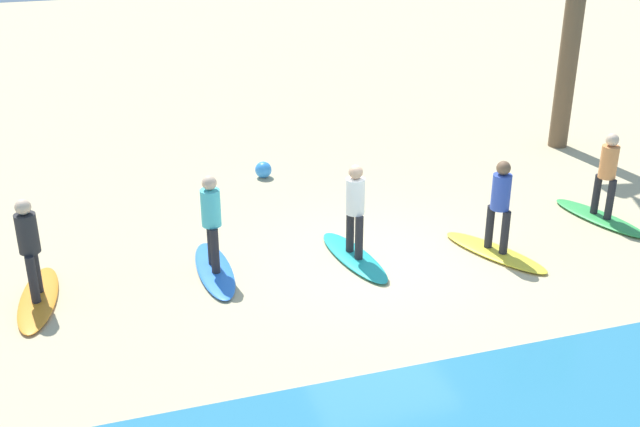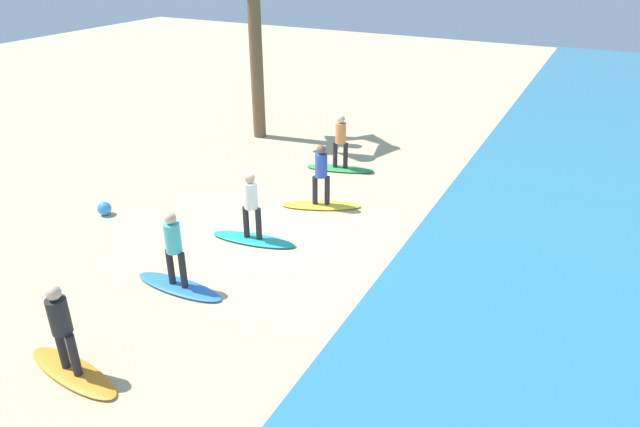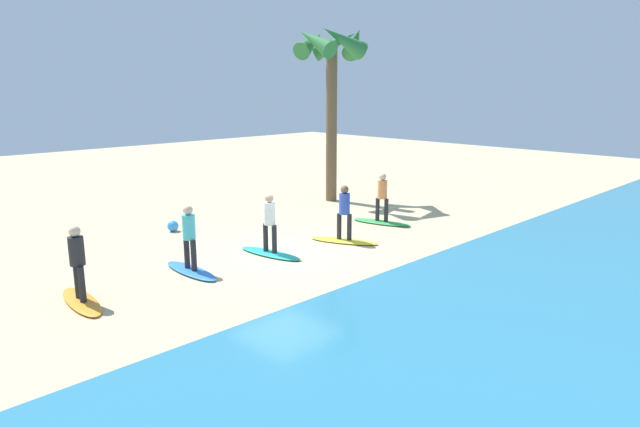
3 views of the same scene
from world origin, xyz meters
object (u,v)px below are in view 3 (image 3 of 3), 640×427
at_px(surfer_teal, 270,219).
at_px(beach_ball, 173,226).
at_px(surfboard_teal, 270,253).
at_px(surfboard_blue, 191,271).
at_px(surfer_yellow, 344,208).
at_px(surfer_green, 382,194).
at_px(surfboard_orange, 82,301).
at_px(palm_tree, 332,60).
at_px(surfer_blue, 189,233).
at_px(surfer_orange, 77,257).
at_px(surfboard_green, 382,222).
at_px(surfboard_yellow, 344,241).

relative_size(surfer_teal, beach_ball, 4.61).
height_order(surfboard_teal, surfboard_blue, same).
distance_m(surfer_yellow, beach_ball, 5.67).
distance_m(surfer_green, surfer_teal, 5.02).
height_order(surfer_green, surfboard_orange, surfer_green).
xyz_separation_m(surfer_yellow, palm_tree, (-4.23, -4.64, 4.52)).
xyz_separation_m(surfboard_teal, surfer_blue, (2.38, -0.25, 0.99)).
height_order(surfboard_blue, palm_tree, palm_tree).
relative_size(surfer_orange, palm_tree, 0.24).
xyz_separation_m(surfboard_blue, palm_tree, (-9.01, -3.83, 5.51)).
height_order(surfer_green, surfboard_teal, surfer_green).
bearing_deg(beach_ball, palm_tree, 179.20).
relative_size(surfer_teal, surfboard_blue, 0.78).
distance_m(surfer_yellow, palm_tree, 7.74).
bearing_deg(surfer_yellow, surfer_blue, -9.68).
distance_m(surfer_yellow, surfboard_blue, 4.94).
xyz_separation_m(surfer_teal, palm_tree, (-6.63, -4.07, 4.52)).
height_order(surfer_orange, palm_tree, palm_tree).
relative_size(surfboard_orange, surfer_orange, 1.28).
height_order(surfer_yellow, palm_tree, palm_tree).
bearing_deg(palm_tree, surfboard_green, 67.80).
xyz_separation_m(surfer_green, beach_ball, (5.60, -4.06, -0.86)).
height_order(surfboard_green, surfboard_blue, same).
bearing_deg(surfer_orange, surfboard_blue, -177.70).
bearing_deg(palm_tree, surfer_yellow, 47.65).
relative_size(surfboard_green, surfer_teal, 1.28).
distance_m(surfer_green, surfer_orange, 10.18).
bearing_deg(surfboard_teal, surfer_blue, -104.38).
bearing_deg(surfboard_orange, surfer_orange, 6.60).
bearing_deg(surfer_blue, surfer_green, 178.99).
height_order(surfboard_yellow, surfer_yellow, surfer_yellow).
bearing_deg(surfboard_yellow, surfboard_orange, -119.83).
distance_m(surfboard_yellow, surfboard_teal, 2.47).
bearing_deg(surfer_blue, surfboard_green, 178.99).
bearing_deg(beach_ball, surfboard_green, 144.05).
xyz_separation_m(surfer_yellow, surfboard_teal, (2.40, -0.57, -0.99)).
xyz_separation_m(surfboard_yellow, surfer_teal, (2.40, -0.57, 0.99)).
xyz_separation_m(surfer_teal, surfboard_orange, (5.17, -0.13, -0.99)).
relative_size(surfboard_green, beach_ball, 5.90).
relative_size(surfer_green, surfer_orange, 1.00).
bearing_deg(surfer_blue, surfer_yellow, 170.32).
distance_m(surfboard_blue, surfer_blue, 0.99).
bearing_deg(beach_ball, surfer_blue, 65.43).
relative_size(surfboard_green, surfer_green, 1.28).
xyz_separation_m(surfer_yellow, surfer_blue, (4.78, -0.81, 0.00)).
bearing_deg(surfboard_teal, beach_ball, 179.46).
relative_size(surfboard_yellow, surfboard_orange, 1.00).
height_order(surfboard_blue, surfboard_orange, same).
relative_size(surfboard_green, surfer_blue, 1.28).
height_order(surfer_blue, beach_ball, surfer_blue).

